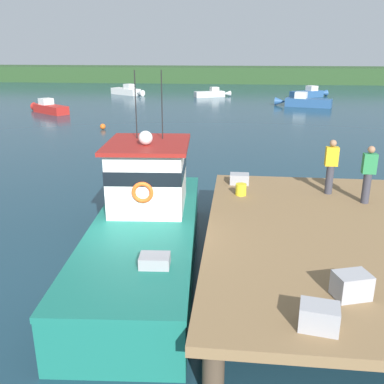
% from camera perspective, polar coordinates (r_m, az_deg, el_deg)
% --- Properties ---
extents(ground_plane, '(200.00, 200.00, 0.00)m').
position_cam_1_polar(ground_plane, '(11.36, -7.21, -9.69)').
color(ground_plane, '#193847').
extents(dock, '(6.00, 9.00, 1.20)m').
position_cam_1_polar(dock, '(10.87, 18.13, -5.61)').
color(dock, '#4C3D2D').
rests_on(dock, ground).
extents(main_fishing_boat, '(3.11, 9.91, 4.80)m').
position_cam_1_polar(main_fishing_boat, '(11.38, -6.01, -4.00)').
color(main_fishing_boat, '#196B5B').
rests_on(main_fishing_boat, ground).
extents(crate_stack_mid_dock, '(0.71, 0.60, 0.45)m').
position_cam_1_polar(crate_stack_mid_dock, '(8.15, 20.35, -11.51)').
color(crate_stack_mid_dock, '#9E9EA3').
rests_on(crate_stack_mid_dock, dock).
extents(crate_stack_near_edge, '(0.67, 0.54, 0.41)m').
position_cam_1_polar(crate_stack_near_edge, '(7.21, 16.45, -15.54)').
color(crate_stack_near_edge, '#9E9EA3').
rests_on(crate_stack_near_edge, dock).
extents(crate_single_far, '(0.60, 0.44, 0.32)m').
position_cam_1_polar(crate_single_far, '(13.87, 6.30, 1.74)').
color(crate_single_far, '#9E9EA3').
rests_on(crate_single_far, dock).
extents(bait_bucket, '(0.32, 0.32, 0.34)m').
position_cam_1_polar(bait_bucket, '(12.81, 6.49, 0.34)').
color(bait_bucket, yellow).
rests_on(bait_bucket, dock).
extents(deckhand_by_the_boat, '(0.36, 0.22, 1.63)m').
position_cam_1_polar(deckhand_by_the_boat, '(12.83, 22.28, 2.29)').
color(deckhand_by_the_boat, '#383842').
rests_on(deckhand_by_the_boat, dock).
extents(deckhand_further_back, '(0.36, 0.22, 1.63)m').
position_cam_1_polar(deckhand_further_back, '(13.30, 17.88, 3.33)').
color(deckhand_further_back, '#383842').
rests_on(deckhand_further_back, dock).
extents(moored_boat_off_the_point, '(4.65, 3.69, 1.27)m').
position_cam_1_polar(moored_boat_off_the_point, '(52.82, -8.51, 13.07)').
color(moored_boat_off_the_point, silver).
rests_on(moored_boat_off_the_point, ground).
extents(moored_boat_far_left, '(5.36, 2.49, 1.34)m').
position_cam_1_polar(moored_boat_far_left, '(42.99, 14.65, 11.48)').
color(moored_boat_far_left, '#285184').
rests_on(moored_boat_far_left, ground).
extents(moored_boat_mid_harbor, '(4.62, 3.52, 1.25)m').
position_cam_1_polar(moored_boat_mid_harbor, '(51.49, 15.23, 12.49)').
color(moored_boat_mid_harbor, '#285184').
rests_on(moored_boat_mid_harbor, ground).
extents(moored_boat_near_channel, '(4.22, 2.50, 1.08)m').
position_cam_1_polar(moored_boat_near_channel, '(50.13, 2.65, 12.88)').
color(moored_boat_near_channel, silver).
rests_on(moored_boat_near_channel, ground).
extents(moored_boat_far_right, '(4.39, 3.56, 1.21)m').
position_cam_1_polar(moored_boat_far_right, '(39.52, -18.43, 10.49)').
color(moored_boat_far_right, red).
rests_on(moored_boat_far_right, ground).
extents(mooring_buoy_spare_mooring, '(0.38, 0.38, 0.38)m').
position_cam_1_polar(mooring_buoy_spare_mooring, '(30.51, -11.71, 8.47)').
color(mooring_buoy_spare_mooring, '#EA5B19').
rests_on(mooring_buoy_spare_mooring, ground).
extents(mooring_buoy_channel_marker, '(0.42, 0.42, 0.42)m').
position_cam_1_polar(mooring_buoy_channel_marker, '(25.09, -5.65, 6.68)').
color(mooring_buoy_channel_marker, silver).
rests_on(mooring_buoy_channel_marker, ground).
extents(far_shoreline, '(120.00, 8.00, 2.40)m').
position_cam_1_polar(far_shoreline, '(71.87, 4.36, 15.24)').
color(far_shoreline, '#284723').
rests_on(far_shoreline, ground).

